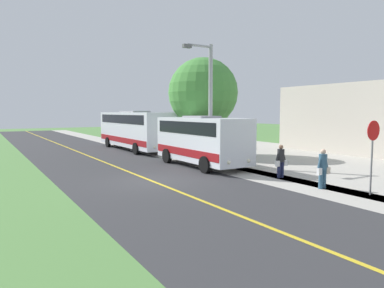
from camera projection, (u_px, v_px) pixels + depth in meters
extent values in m
plane|color=#548442|center=(151.00, 181.00, 16.55)|extent=(120.00, 120.00, 0.00)
cube|color=#333335|center=(151.00, 181.00, 16.55)|extent=(8.00, 100.00, 0.01)
cube|color=#B2ADA3|center=(239.00, 171.00, 19.23)|extent=(2.40, 100.00, 0.01)
cube|color=#B2ADA3|center=(371.00, 168.00, 20.38)|extent=(14.00, 36.00, 0.01)
cube|color=gold|center=(151.00, 181.00, 16.55)|extent=(0.16, 100.00, 0.00)
cube|color=white|center=(201.00, 139.00, 20.96)|extent=(2.33, 7.05, 2.51)
cube|color=maroon|center=(201.00, 151.00, 21.02)|extent=(2.37, 6.91, 0.44)
cube|color=black|center=(201.00, 127.00, 20.89)|extent=(2.37, 6.35, 0.70)
cube|color=gray|center=(201.00, 117.00, 20.84)|extent=(1.40, 2.12, 0.12)
cylinder|color=black|center=(240.00, 161.00, 19.80)|extent=(0.25, 0.90, 0.90)
cylinder|color=black|center=(205.00, 165.00, 18.60)|extent=(0.25, 0.90, 0.90)
cylinder|color=black|center=(198.00, 154.00, 23.52)|extent=(0.25, 0.90, 0.90)
cylinder|color=black|center=(167.00, 156.00, 22.33)|extent=(0.25, 0.90, 0.90)
sphere|color=#F2EACC|center=(249.00, 161.00, 18.34)|extent=(0.20, 0.20, 0.20)
sphere|color=#F2EACC|center=(229.00, 162.00, 17.68)|extent=(0.20, 0.20, 0.20)
cube|color=white|center=(135.00, 129.00, 30.07)|extent=(2.52, 10.82, 2.81)
cube|color=maroon|center=(135.00, 139.00, 30.14)|extent=(2.56, 10.61, 0.44)
cube|color=black|center=(134.00, 119.00, 29.99)|extent=(2.56, 9.74, 0.70)
cube|color=gray|center=(134.00, 112.00, 29.93)|extent=(1.51, 3.25, 0.12)
cylinder|color=black|center=(166.00, 147.00, 27.97)|extent=(0.25, 0.90, 0.90)
cylinder|color=black|center=(136.00, 149.00, 26.68)|extent=(0.25, 0.90, 0.90)
cylinder|color=black|center=(134.00, 141.00, 33.69)|extent=(0.25, 0.90, 0.90)
cylinder|color=black|center=(108.00, 142.00, 32.40)|extent=(0.25, 0.90, 0.90)
sphere|color=#F2EACC|center=(172.00, 146.00, 25.89)|extent=(0.20, 0.20, 0.20)
sphere|color=#F2EACC|center=(155.00, 147.00, 25.17)|extent=(0.20, 0.20, 0.20)
cylinder|color=#335972|center=(324.00, 179.00, 14.92)|extent=(0.18, 0.18, 0.81)
cylinder|color=#335972|center=(321.00, 179.00, 14.82)|extent=(0.18, 0.18, 0.81)
cylinder|color=#335972|center=(323.00, 162.00, 14.80)|extent=(0.34, 0.34, 0.64)
sphere|color=beige|center=(323.00, 152.00, 14.76)|extent=(0.22, 0.22, 0.22)
cylinder|color=#335972|center=(326.00, 161.00, 14.89)|extent=(0.27, 0.10, 0.58)
cube|color=beige|center=(328.00, 170.00, 14.93)|extent=(0.20, 0.12, 0.28)
cylinder|color=#335972|center=(320.00, 161.00, 14.71)|extent=(0.27, 0.10, 0.58)
cube|color=white|center=(319.00, 172.00, 14.66)|extent=(0.20, 0.12, 0.28)
cylinder|color=#1E2347|center=(282.00, 170.00, 17.35)|extent=(0.18, 0.18, 0.79)
cylinder|color=#1E2347|center=(279.00, 170.00, 17.25)|extent=(0.18, 0.18, 0.79)
cylinder|color=#262628|center=(281.00, 155.00, 17.24)|extent=(0.34, 0.34, 0.62)
sphere|color=#8C664C|center=(281.00, 147.00, 17.20)|extent=(0.21, 0.21, 0.21)
cylinder|color=#262628|center=(284.00, 155.00, 17.33)|extent=(0.27, 0.10, 0.56)
cube|color=white|center=(285.00, 163.00, 17.36)|extent=(0.20, 0.12, 0.28)
cylinder|color=#262628|center=(278.00, 155.00, 17.14)|extent=(0.27, 0.10, 0.56)
cube|color=white|center=(277.00, 164.00, 17.10)|extent=(0.20, 0.12, 0.28)
cylinder|color=slate|center=(371.00, 167.00, 13.66)|extent=(0.07, 0.07, 2.20)
cylinder|color=red|center=(374.00, 131.00, 13.52)|extent=(0.76, 0.03, 0.76)
cylinder|color=#9E9EA3|center=(210.00, 106.00, 20.93)|extent=(0.24, 0.24, 7.12)
cylinder|color=#9E9EA3|center=(199.00, 46.00, 20.21)|extent=(1.60, 0.14, 0.14)
cube|color=#59595B|center=(187.00, 46.00, 19.80)|extent=(0.50, 0.24, 0.20)
cylinder|color=#4C3826|center=(203.00, 137.00, 26.21)|extent=(0.36, 0.36, 2.69)
sphere|color=#478C3D|center=(203.00, 93.00, 25.91)|extent=(5.09, 5.09, 5.09)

